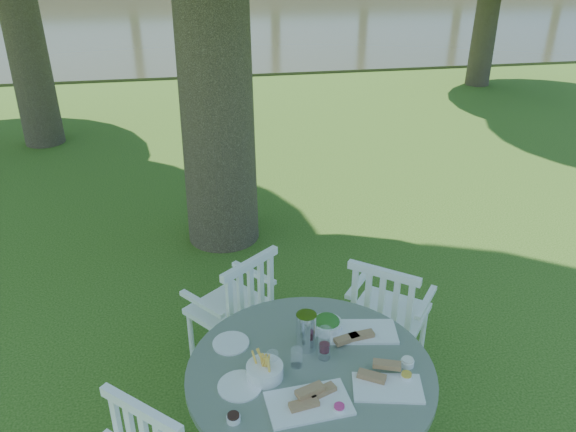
% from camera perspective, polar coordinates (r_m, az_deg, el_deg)
% --- Properties ---
extents(ground, '(140.00, 140.00, 0.00)m').
position_cam_1_polar(ground, '(4.91, 0.42, -9.94)').
color(ground, '#21430E').
rests_on(ground, ground).
extents(table, '(1.36, 1.36, 0.82)m').
position_cam_1_polar(table, '(3.27, 2.26, -17.40)').
color(table, black).
rests_on(table, ground).
extents(chair_ne, '(0.68, 0.67, 0.98)m').
position_cam_1_polar(chair_ne, '(4.03, 9.87, -9.54)').
color(chair_ne, white).
rests_on(chair_ne, ground).
extents(chair_nw, '(0.69, 0.69, 1.00)m').
position_cam_1_polar(chair_nw, '(4.02, -4.96, -9.02)').
color(chair_nw, white).
rests_on(chair_nw, ground).
extents(tableware, '(1.10, 0.80, 0.23)m').
position_cam_1_polar(tableware, '(3.18, 2.14, -13.94)').
color(tableware, white).
rests_on(tableware, table).
extents(river, '(100.00, 28.00, 0.12)m').
position_cam_1_polar(river, '(27.04, -9.19, 20.24)').
color(river, '#31331E').
rests_on(river, ground).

